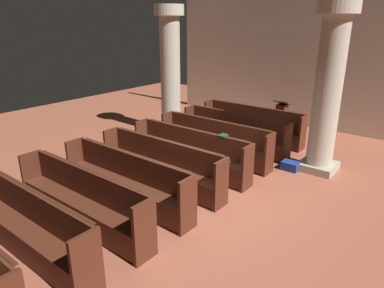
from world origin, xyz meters
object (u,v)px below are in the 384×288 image
(pew_row_1, at_px, (235,130))
(pillar_aisle_side, at_px, (328,87))
(pew_row_7, at_px, (26,223))
(pillar_far_side, at_px, (170,70))
(kneeler_box_blue, at_px, (291,166))
(pew_row_4, at_px, (161,163))
(pew_row_5, at_px, (126,178))
(pew_row_2, at_px, (214,139))
(pew_row_3, at_px, (190,150))
(lectern, at_px, (281,120))
(pew_row_6, at_px, (82,198))
(hymn_book, at_px, (223,135))
(pew_row_0, at_px, (252,123))

(pew_row_1, distance_m, pillar_aisle_side, 2.76)
(pew_row_1, xyz_separation_m, pew_row_7, (0.00, -5.84, 0.00))
(pillar_far_side, xyz_separation_m, kneeler_box_blue, (4.14, -0.44, -1.85))
(pew_row_4, relative_size, pew_row_7, 1.00)
(pew_row_5, relative_size, pillar_aisle_side, 0.83)
(pew_row_7, bearing_deg, pew_row_4, 90.00)
(kneeler_box_blue, bearing_deg, pew_row_7, -108.86)
(pew_row_2, xyz_separation_m, pew_row_3, (0.00, -0.97, 0.00))
(pew_row_2, xyz_separation_m, lectern, (0.48, 2.87, -0.05))
(pew_row_5, bearing_deg, pew_row_2, 90.00)
(pew_row_6, height_order, kneeler_box_blue, pew_row_6)
(pew_row_3, height_order, pillar_far_side, pillar_far_side)
(pew_row_6, distance_m, pillar_aisle_side, 5.56)
(pew_row_2, distance_m, pillar_far_side, 2.88)
(pew_row_4, relative_size, pew_row_6, 1.00)
(pew_row_4, height_order, hymn_book, hymn_book)
(pew_row_2, distance_m, pew_row_4, 1.95)
(pew_row_2, relative_size, pew_row_6, 1.00)
(pew_row_2, relative_size, pillar_far_side, 0.83)
(hymn_book, height_order, kneeler_box_blue, hymn_book)
(pew_row_5, bearing_deg, pew_row_1, 90.00)
(pillar_aisle_side, bearing_deg, pew_row_5, -121.35)
(pew_row_7, distance_m, kneeler_box_blue, 5.71)
(lectern, distance_m, hymn_book, 3.71)
(pew_row_2, relative_size, hymn_book, 14.61)
(pew_row_1, distance_m, kneeler_box_blue, 1.94)
(pew_row_2, relative_size, pew_row_5, 1.00)
(lectern, bearing_deg, hymn_book, -85.35)
(pillar_far_side, relative_size, kneeler_box_blue, 9.58)
(pew_row_5, height_order, lectern, lectern)
(pew_row_0, relative_size, lectern, 2.89)
(pew_row_2, relative_size, pew_row_3, 1.00)
(pew_row_2, bearing_deg, pew_row_5, -90.00)
(pew_row_6, bearing_deg, pillar_far_side, 115.29)
(pew_row_5, height_order, pillar_aisle_side, pillar_aisle_side)
(pew_row_2, height_order, kneeler_box_blue, pew_row_2)
(pew_row_3, distance_m, kneeler_box_blue, 2.41)
(pew_row_4, relative_size, lectern, 2.89)
(pew_row_3, relative_size, pew_row_7, 1.00)
(pew_row_4, bearing_deg, pew_row_3, 90.00)
(pew_row_1, relative_size, pew_row_7, 1.00)
(pew_row_5, xyz_separation_m, lectern, (0.48, 5.79, -0.05))
(pew_row_3, bearing_deg, pew_row_2, 90.00)
(pillar_aisle_side, bearing_deg, pew_row_6, -115.94)
(pew_row_7, xyz_separation_m, lectern, (0.48, 7.74, -0.05))
(pew_row_3, bearing_deg, pillar_aisle_side, 39.07)
(pillar_aisle_side, relative_size, kneeler_box_blue, 9.58)
(pew_row_5, bearing_deg, lectern, 85.27)
(pew_row_1, height_order, hymn_book, hymn_book)
(pew_row_4, distance_m, pew_row_5, 0.97)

